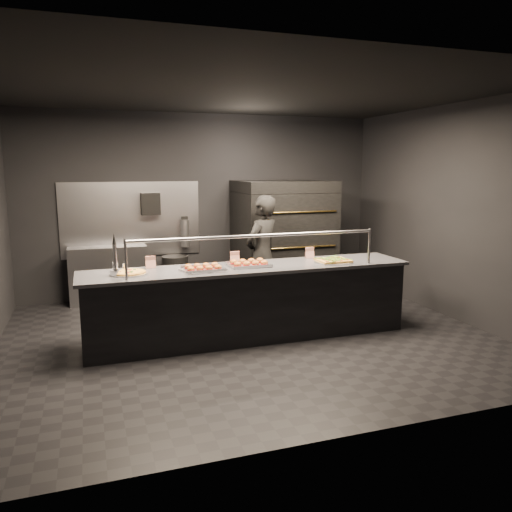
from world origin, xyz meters
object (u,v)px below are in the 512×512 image
at_px(prep_shelf, 109,275).
at_px(slider_tray_b, 249,264).
at_px(trash_bin, 175,277).
at_px(square_pizza, 333,261).
at_px(service_counter, 250,302).
at_px(towel_dispenser, 150,204).
at_px(fire_extinguisher, 185,233).
at_px(beer_tap, 115,264).
at_px(worker, 262,255).
at_px(round_pizza, 129,273).
at_px(pizza_oven, 283,238).
at_px(slider_tray_a, 203,268).

relative_size(prep_shelf, slider_tray_b, 2.34).
bearing_deg(trash_bin, square_pizza, -53.92).
relative_size(service_counter, prep_shelf, 3.42).
bearing_deg(towel_dispenser, fire_extinguisher, 1.04).
bearing_deg(square_pizza, towel_dispenser, 129.25).
relative_size(square_pizza, trash_bin, 0.71).
bearing_deg(square_pizza, service_counter, 176.23).
xyz_separation_m(beer_tap, slider_tray_b, (1.60, 0.06, -0.11)).
distance_m(slider_tray_b, worker, 1.12).
bearing_deg(round_pizza, prep_shelf, 93.73).
height_order(pizza_oven, slider_tray_a, pizza_oven).
xyz_separation_m(prep_shelf, trash_bin, (1.04, -0.10, -0.10)).
bearing_deg(towel_dispenser, slider_tray_a, -83.04).
bearing_deg(prep_shelf, fire_extinguisher, 3.66).
relative_size(service_counter, slider_tray_b, 7.99).
bearing_deg(square_pizza, round_pizza, 177.93).
bearing_deg(service_counter, prep_shelf, 124.59).
height_order(fire_extinguisher, worker, worker).
relative_size(pizza_oven, prep_shelf, 1.59).
distance_m(towel_dispenser, beer_tap, 2.57).
bearing_deg(slider_tray_b, slider_tray_a, -171.89).
distance_m(beer_tap, trash_bin, 2.59).
distance_m(slider_tray_b, square_pizza, 1.12).
bearing_deg(square_pizza, trash_bin, 126.08).
bearing_deg(slider_tray_a, round_pizza, 174.31).
xyz_separation_m(round_pizza, slider_tray_a, (0.85, -0.08, 0.01)).
xyz_separation_m(square_pizza, worker, (-0.59, 1.09, -0.07)).
relative_size(slider_tray_b, trash_bin, 0.73).
height_order(slider_tray_b, worker, worker).
height_order(pizza_oven, fire_extinguisher, pizza_oven).
height_order(service_counter, towel_dispenser, towel_dispenser).
xyz_separation_m(towel_dispenser, square_pizza, (2.01, -2.46, -0.61)).
height_order(service_counter, slider_tray_b, service_counter).
relative_size(pizza_oven, slider_tray_a, 3.43).
distance_m(round_pizza, trash_bin, 2.45).
xyz_separation_m(slider_tray_b, trash_bin, (-0.56, 2.20, -0.60)).
distance_m(round_pizza, square_pizza, 2.56).
bearing_deg(worker, square_pizza, 84.54).
bearing_deg(slider_tray_a, service_counter, 6.22).
xyz_separation_m(beer_tap, trash_bin, (1.04, 2.26, -0.71)).
relative_size(beer_tap, round_pizza, 1.11).
bearing_deg(service_counter, worker, 62.81).
height_order(prep_shelf, fire_extinguisher, fire_extinguisher).
distance_m(prep_shelf, round_pizza, 2.36).
height_order(service_counter, slider_tray_a, service_counter).
distance_m(service_counter, beer_tap, 1.71).
bearing_deg(slider_tray_a, beer_tap, 178.43).
relative_size(towel_dispenser, worker, 0.20).
bearing_deg(towel_dispenser, prep_shelf, -174.29).
distance_m(towel_dispenser, trash_bin, 1.26).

